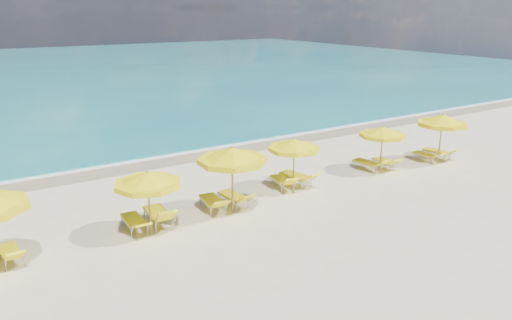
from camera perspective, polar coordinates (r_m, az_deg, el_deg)
ground_plane at (r=20.19m, az=2.30°, el=-4.31°), size 120.00×120.00×0.00m
ocean at (r=64.72m, az=-23.12°, el=9.17°), size 120.00×80.00×0.30m
wet_sand_band at (r=26.27m, az=-6.96°, el=0.67°), size 120.00×2.60×0.01m
foam_line at (r=26.97m, az=-7.70°, el=1.07°), size 120.00×1.20×0.03m
whitecap_near at (r=33.56m, az=-23.59°, el=2.95°), size 14.00×0.36×0.05m
whitecap_far at (r=44.27m, az=-7.07°, el=7.35°), size 18.00×0.30×0.05m
umbrella_3 at (r=16.71m, az=-12.29°, el=-2.24°), size 2.26×2.26×2.28m
umbrella_4 at (r=18.02m, az=-2.76°, el=0.46°), size 3.28×3.28×2.59m
umbrella_5 at (r=20.65m, az=4.38°, el=1.69°), size 2.76×2.76×2.23m
umbrella_6 at (r=23.67m, az=14.28°, el=3.10°), size 2.19×2.19×2.18m
umbrella_7 at (r=25.88m, az=20.53°, el=4.23°), size 3.04×3.04×2.45m
lounger_2_right at (r=16.94m, az=-26.23°, el=-9.80°), size 0.67×1.67×0.73m
lounger_3_left at (r=17.74m, az=-13.70°, el=-7.17°), size 0.68×1.89×0.69m
lounger_3_right at (r=18.01m, az=-11.07°, el=-6.51°), size 0.80×2.03×0.94m
lounger_4_left at (r=18.92m, az=-4.97°, el=-5.12°), size 0.90×1.98×0.80m
lounger_4_right at (r=19.35m, az=-2.53°, el=-4.58°), size 0.75×1.90×0.78m
lounger_5_left at (r=21.11m, az=3.03°, el=-2.71°), size 0.94×1.86×0.80m
lounger_5_right at (r=21.59m, az=4.68°, el=-2.24°), size 0.93×2.05×0.83m
lounger_6_left at (r=24.02m, az=12.64°, el=-0.65°), size 0.81×1.89×0.75m
lounger_6_right at (r=24.59m, az=14.46°, el=-0.42°), size 0.74×1.67×0.69m
lounger_7_left at (r=26.27m, az=18.89°, el=0.30°), size 0.55×1.65×0.64m
lounger_7_right at (r=26.96m, az=20.06°, el=0.63°), size 0.88×1.86×0.72m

